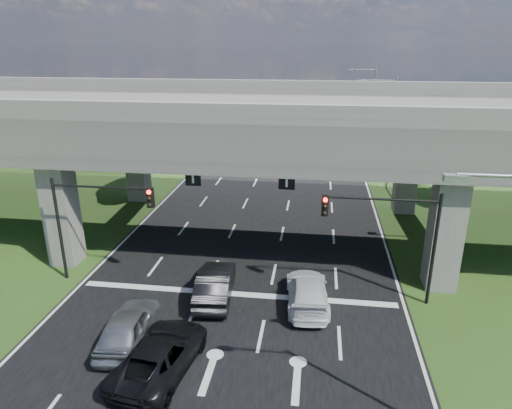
% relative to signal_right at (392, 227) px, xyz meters
% --- Properties ---
extents(ground, '(160.00, 160.00, 0.00)m').
position_rel_signal_right_xyz_m(ground, '(-7.82, -3.94, -4.19)').
color(ground, '#284215').
rests_on(ground, ground).
extents(road, '(18.00, 120.00, 0.03)m').
position_rel_signal_right_xyz_m(road, '(-7.82, 6.06, -4.17)').
color(road, black).
rests_on(road, ground).
extents(overpass, '(80.00, 15.00, 10.00)m').
position_rel_signal_right_xyz_m(overpass, '(-7.82, 8.06, 3.73)').
color(overpass, '#3C3936').
rests_on(overpass, ground).
extents(warehouse, '(20.00, 10.00, 4.00)m').
position_rel_signal_right_xyz_m(warehouse, '(-33.82, 31.06, -2.19)').
color(warehouse, '#9E9E99').
rests_on(warehouse, ground).
extents(signal_right, '(5.76, 0.54, 6.00)m').
position_rel_signal_right_xyz_m(signal_right, '(0.00, 0.00, 0.00)').
color(signal_right, black).
rests_on(signal_right, ground).
extents(signal_left, '(5.76, 0.54, 6.00)m').
position_rel_signal_right_xyz_m(signal_left, '(-15.65, 0.00, 0.00)').
color(signal_left, black).
rests_on(signal_left, ground).
extents(streetlight_far, '(3.38, 0.25, 10.00)m').
position_rel_signal_right_xyz_m(streetlight_far, '(2.27, 20.06, 1.66)').
color(streetlight_far, gray).
rests_on(streetlight_far, ground).
extents(streetlight_beyond, '(3.38, 0.25, 10.00)m').
position_rel_signal_right_xyz_m(streetlight_beyond, '(2.27, 36.06, 1.66)').
color(streetlight_beyond, gray).
rests_on(streetlight_beyond, ground).
extents(tree_left_near, '(4.50, 4.50, 7.80)m').
position_rel_signal_right_xyz_m(tree_left_near, '(-21.78, 22.06, 0.63)').
color(tree_left_near, black).
rests_on(tree_left_near, ground).
extents(tree_left_mid, '(3.91, 3.90, 6.76)m').
position_rel_signal_right_xyz_m(tree_left_mid, '(-24.78, 30.06, -0.01)').
color(tree_left_mid, black).
rests_on(tree_left_mid, ground).
extents(tree_left_far, '(4.80, 4.80, 8.32)m').
position_rel_signal_right_xyz_m(tree_left_far, '(-20.78, 38.06, 0.95)').
color(tree_left_far, black).
rests_on(tree_left_far, ground).
extents(tree_right_near, '(4.20, 4.20, 7.28)m').
position_rel_signal_right_xyz_m(tree_right_near, '(5.22, 24.06, 0.31)').
color(tree_right_near, black).
rests_on(tree_right_near, ground).
extents(tree_right_mid, '(3.91, 3.90, 6.76)m').
position_rel_signal_right_xyz_m(tree_right_mid, '(8.22, 32.06, -0.01)').
color(tree_right_mid, black).
rests_on(tree_right_mid, ground).
extents(tree_right_far, '(4.50, 4.50, 7.80)m').
position_rel_signal_right_xyz_m(tree_right_far, '(4.22, 40.06, 0.63)').
color(tree_right_far, black).
rests_on(tree_right_far, ground).
extents(car_silver, '(2.22, 4.88, 1.63)m').
position_rel_signal_right_xyz_m(car_silver, '(-11.85, -5.15, -3.34)').
color(car_silver, '#ADB0B5').
rests_on(car_silver, road).
extents(car_dark, '(2.19, 5.12, 1.64)m').
position_rel_signal_right_xyz_m(car_dark, '(-8.83, -0.94, -3.34)').
color(car_dark, black).
rests_on(car_dark, road).
extents(car_white, '(2.49, 5.25, 1.48)m').
position_rel_signal_right_xyz_m(car_white, '(-4.00, -0.94, -3.42)').
color(car_white, silver).
rests_on(car_white, road).
extents(car_trailing, '(3.21, 5.70, 1.50)m').
position_rel_signal_right_xyz_m(car_trailing, '(-9.80, -6.80, -3.40)').
color(car_trailing, black).
rests_on(car_trailing, road).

